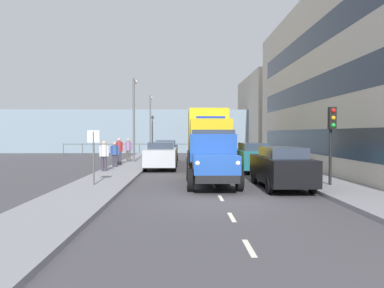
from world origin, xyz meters
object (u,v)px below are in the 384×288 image
(pedestrian_by_lamp, at_px, (115,152))
(pedestrian_with_bag, at_px, (119,149))
(car_teal_kerbside_1, at_px, (253,157))
(pedestrian_near_railing, at_px, (104,153))
(street_sign, at_px, (94,148))
(lamp_post_far, at_px, (150,119))
(car_black_kerbside_near, at_px, (281,167))
(car_navy_oppositeside_1, at_px, (166,151))
(traffic_light_near, at_px, (332,129))
(pedestrian_strolling, at_px, (128,148))
(lorry_cargo_yellow, at_px, (207,136))
(car_silver_oppositeside_0, at_px, (161,155))
(truck_vintage_blue, at_px, (212,159))
(lamp_post_promenade, at_px, (134,112))

(pedestrian_by_lamp, relative_size, pedestrian_with_bag, 0.87)
(car_teal_kerbside_1, bearing_deg, pedestrian_near_railing, 3.94)
(street_sign, bearing_deg, lamp_post_far, -90.54)
(pedestrian_by_lamp, distance_m, lamp_post_far, 15.37)
(lamp_post_far, xyz_separation_m, street_sign, (0.22, 23.00, -2.11))
(lamp_post_far, distance_m, street_sign, 23.10)
(car_black_kerbside_near, distance_m, car_navy_oppositeside_1, 14.75)
(car_teal_kerbside_1, bearing_deg, pedestrian_with_bag, -24.35)
(pedestrian_near_railing, xyz_separation_m, traffic_light_near, (-10.54, 5.71, 1.32))
(car_black_kerbside_near, relative_size, street_sign, 2.04)
(pedestrian_strolling, bearing_deg, car_navy_oppositeside_1, -151.67)
(pedestrian_with_bag, distance_m, lamp_post_far, 13.46)
(car_black_kerbside_near, distance_m, traffic_light_near, 2.58)
(pedestrian_by_lamp, bearing_deg, car_teal_kerbside_1, 167.18)
(lorry_cargo_yellow, distance_m, pedestrian_near_railing, 7.38)
(car_silver_oppositeside_0, xyz_separation_m, car_navy_oppositeside_1, (0.00, -5.69, -0.00))
(lamp_post_far, bearing_deg, car_teal_kerbside_1, 113.87)
(pedestrian_with_bag, distance_m, traffic_light_near, 14.64)
(car_black_kerbside_near, distance_m, pedestrian_near_railing, 10.15)
(truck_vintage_blue, xyz_separation_m, pedestrian_by_lamp, (5.60, -7.45, -0.11))
(lorry_cargo_yellow, distance_m, traffic_light_near, 10.75)
(car_silver_oppositeside_0, distance_m, pedestrian_by_lamp, 2.95)
(car_navy_oppositeside_1, xyz_separation_m, lamp_post_far, (2.08, -9.42, 2.89))
(car_silver_oppositeside_0, bearing_deg, pedestrian_strolling, -56.95)
(car_black_kerbside_near, bearing_deg, street_sign, -0.88)
(lorry_cargo_yellow, relative_size, pedestrian_by_lamp, 5.19)
(car_black_kerbside_near, height_order, pedestrian_with_bag, pedestrian_with_bag)
(car_black_kerbside_near, distance_m, pedestrian_by_lamp, 11.61)
(car_teal_kerbside_1, distance_m, lamp_post_promenade, 10.40)
(lamp_post_promenade, bearing_deg, car_teal_kerbside_1, 141.17)
(truck_vintage_blue, xyz_separation_m, street_sign, (4.95, 0.45, 0.50))
(car_silver_oppositeside_0, xyz_separation_m, pedestrian_near_railing, (3.06, 2.50, 0.26))
(lorry_cargo_yellow, xyz_separation_m, pedestrian_near_railing, (6.09, 4.06, -0.92))
(car_navy_oppositeside_1, bearing_deg, car_teal_kerbside_1, 125.65)
(pedestrian_near_railing, height_order, traffic_light_near, traffic_light_near)
(car_silver_oppositeside_0, bearing_deg, truck_vintage_blue, 109.61)
(lorry_cargo_yellow, distance_m, pedestrian_with_bag, 6.11)
(truck_vintage_blue, relative_size, car_navy_oppositeside_1, 1.27)
(car_teal_kerbside_1, relative_size, street_sign, 1.90)
(car_teal_kerbside_1, xyz_separation_m, pedestrian_with_bag, (8.47, -3.83, 0.33))
(pedestrian_near_railing, distance_m, pedestrian_with_bag, 4.42)
(pedestrian_with_bag, xyz_separation_m, pedestrian_strolling, (-0.28, -2.29, -0.05))
(truck_vintage_blue, distance_m, pedestrian_strolling, 12.85)
(pedestrian_strolling, xyz_separation_m, lamp_post_promenade, (-0.43, -0.12, 2.71))
(pedestrian_by_lamp, distance_m, lamp_post_promenade, 5.21)
(car_black_kerbside_near, bearing_deg, pedestrian_near_railing, -32.95)
(street_sign, bearing_deg, car_black_kerbside_near, 179.12)
(truck_vintage_blue, xyz_separation_m, pedestrian_near_railing, (5.72, -4.95, -0.02))
(lamp_post_far, bearing_deg, car_navy_oppositeside_1, 102.45)
(lorry_cargo_yellow, height_order, pedestrian_near_railing, lorry_cargo_yellow)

